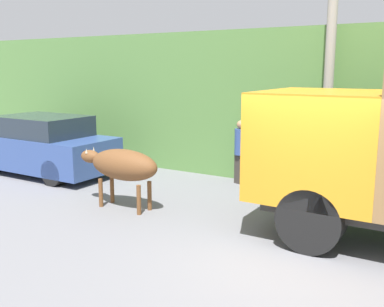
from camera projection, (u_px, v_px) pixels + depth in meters
ground_plane at (297, 255)px, 7.11m from camera, size 60.00×60.00×0.00m
hillside_embankment at (380, 104)px, 12.50m from camera, size 32.00×5.70×3.88m
building_backdrop at (150, 103)px, 14.95m from camera, size 4.65×2.70×3.54m
brown_cow at (122, 165)px, 9.34m from camera, size 2.01×0.65×1.26m
parked_suv at (41, 146)px, 12.50m from camera, size 4.39×1.83×1.62m
pedestrian_on_hill at (241, 149)px, 11.36m from camera, size 0.39×0.39×1.63m
utility_pole at (331, 41)px, 9.90m from camera, size 0.90×0.22×6.74m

